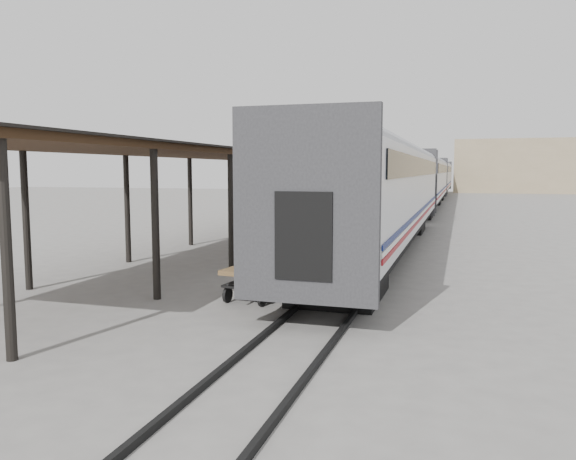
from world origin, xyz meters
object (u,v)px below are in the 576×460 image
at_px(luggage_tug, 291,217).
at_px(pedestrian, 289,215).
at_px(baggage_cart, 262,273).
at_px(porter, 253,233).

height_order(luggage_tug, pedestrian, pedestrian).
relative_size(luggage_tug, pedestrian, 1.24).
relative_size(baggage_cart, luggage_tug, 1.32).
bearing_deg(luggage_tug, pedestrian, 132.96).
bearing_deg(baggage_cart, luggage_tug, 111.79).
xyz_separation_m(luggage_tug, pedestrian, (-0.36, 0.77, 0.09)).
distance_m(luggage_tug, pedestrian, 0.85).
bearing_deg(luggage_tug, baggage_cart, -57.73).
height_order(baggage_cart, porter, porter).
relative_size(porter, pedestrian, 1.19).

